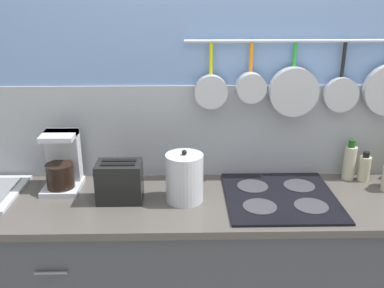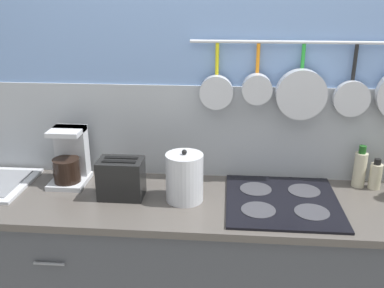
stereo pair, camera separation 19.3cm
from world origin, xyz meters
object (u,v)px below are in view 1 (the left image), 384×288
(toaster, at_px, (120,182))
(kettle, at_px, (184,178))
(bottle_dish_soap, at_px, (350,162))
(bottle_vinegar, at_px, (364,168))
(coffee_maker, at_px, (62,165))

(toaster, bearing_deg, kettle, -1.33)
(bottle_dish_soap, bearing_deg, toaster, -169.42)
(kettle, bearing_deg, bottle_dish_soap, 14.61)
(toaster, relative_size, bottle_dish_soap, 1.04)
(kettle, bearing_deg, bottle_vinegar, 12.28)
(coffee_maker, relative_size, bottle_dish_soap, 1.32)
(toaster, relative_size, bottle_vinegar, 1.43)
(toaster, xyz_separation_m, kettle, (0.30, -0.01, 0.02))
(kettle, height_order, bottle_dish_soap, kettle)
(kettle, distance_m, bottle_vinegar, 0.96)
(toaster, distance_m, bottle_vinegar, 1.25)
(bottle_dish_soap, relative_size, bottle_vinegar, 1.37)
(coffee_maker, bearing_deg, bottle_vinegar, 1.64)
(coffee_maker, bearing_deg, kettle, -14.70)
(kettle, xyz_separation_m, bottle_dish_soap, (0.86, 0.22, -0.02))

